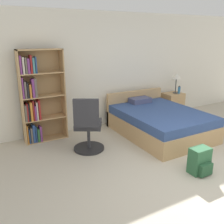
# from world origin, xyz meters

# --- Properties ---
(ground_plane) EXTENTS (14.00, 14.00, 0.00)m
(ground_plane) POSITION_xyz_m (0.00, 0.00, 0.00)
(ground_plane) COLOR #BCB29E
(wall_back) EXTENTS (9.00, 0.06, 2.60)m
(wall_back) POSITION_xyz_m (0.00, 3.23, 1.30)
(wall_back) COLOR silver
(wall_back) RESTS_ON ground_plane
(bookshelf) EXTENTS (0.86, 0.29, 1.84)m
(bookshelf) POSITION_xyz_m (-1.74, 2.96, 0.91)
(bookshelf) COLOR tan
(bookshelf) RESTS_ON ground_plane
(bed) EXTENTS (1.55, 2.05, 0.79)m
(bed) POSITION_xyz_m (0.64, 2.08, 0.28)
(bed) COLOR tan
(bed) RESTS_ON ground_plane
(office_chair) EXTENTS (0.68, 0.71, 1.06)m
(office_chair) POSITION_xyz_m (-1.07, 2.01, 0.48)
(office_chair) COLOR #232326
(office_chair) RESTS_ON ground_plane
(nightstand) EXTENTS (0.51, 0.42, 0.61)m
(nightstand) POSITION_xyz_m (1.84, 2.96, 0.30)
(nightstand) COLOR tan
(nightstand) RESTS_ON ground_plane
(table_lamp) EXTENTS (0.23, 0.23, 0.53)m
(table_lamp) POSITION_xyz_m (1.88, 2.93, 1.04)
(table_lamp) COLOR #333333
(table_lamp) RESTS_ON nightstand
(water_bottle) EXTENTS (0.07, 0.07, 0.20)m
(water_bottle) POSITION_xyz_m (1.94, 2.86, 0.70)
(water_bottle) COLOR teal
(water_bottle) RESTS_ON nightstand
(backpack_green) EXTENTS (0.32, 0.28, 0.42)m
(backpack_green) POSITION_xyz_m (0.14, 0.45, 0.20)
(backpack_green) COLOR #2D603D
(backpack_green) RESTS_ON ground_plane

